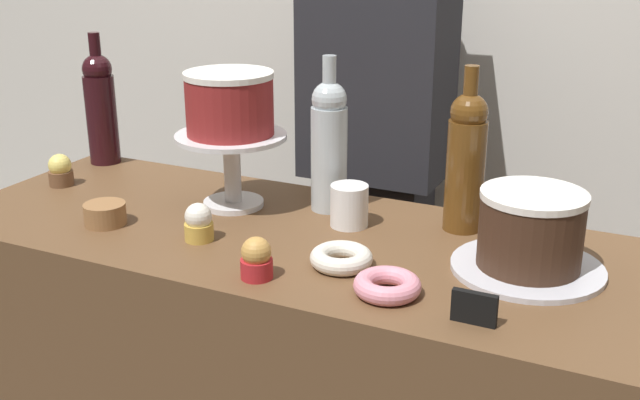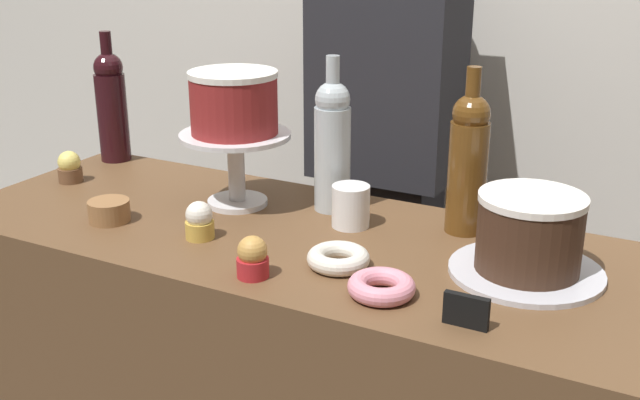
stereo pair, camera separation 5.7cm
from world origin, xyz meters
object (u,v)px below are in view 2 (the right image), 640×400
object	(u,v)px
wine_bottle_dark_red	(112,104)
price_sign_chalkboard	(466,311)
cupcake_caramel	(253,258)
donut_pink	(381,287)
cookie_stack	(109,211)
coffee_cup_ceramic	(351,206)
barista_figure	(384,178)
cupcake_lemon	(70,168)
white_layer_cake	(234,102)
chocolate_round_cake	(530,233)
wine_bottle_amber	(468,161)
cupcake_vanilla	(199,221)
cake_stand_pedestal	(236,156)
wine_bottle_clear	(332,143)
donut_sugar	(338,258)

from	to	relation	value
wine_bottle_dark_red	price_sign_chalkboard	size ratio (longest dim) A/B	4.65
cupcake_caramel	price_sign_chalkboard	size ratio (longest dim) A/B	1.06
donut_pink	cookie_stack	world-z (taller)	cookie_stack
donut_pink	coffee_cup_ceramic	distance (m)	0.31
barista_figure	coffee_cup_ceramic	bearing A→B (deg)	-74.46
cupcake_lemon	barista_figure	size ratio (longest dim) A/B	0.05
white_layer_cake	cupcake_lemon	xyz separation A→B (m)	(-0.43, -0.05, -0.19)
cookie_stack	chocolate_round_cake	bearing A→B (deg)	10.02
cupcake_lemon	cookie_stack	distance (m)	0.30
cupcake_caramel	coffee_cup_ceramic	xyz separation A→B (m)	(0.05, 0.29, 0.01)
wine_bottle_amber	cupcake_vanilla	size ratio (longest dim) A/B	4.38
chocolate_round_cake	wine_bottle_dark_red	distance (m)	1.12
cake_stand_pedestal	wine_bottle_dark_red	distance (m)	0.48
white_layer_cake	barista_figure	world-z (taller)	barista_figure
cupcake_vanilla	coffee_cup_ceramic	world-z (taller)	coffee_cup_ceramic
wine_bottle_amber	donut_pink	size ratio (longest dim) A/B	2.91
chocolate_round_cake	cupcake_lemon	bearing A→B (deg)	179.63
cake_stand_pedestal	chocolate_round_cake	size ratio (longest dim) A/B	1.29
wine_bottle_clear	donut_pink	xyz separation A→B (m)	(0.25, -0.32, -0.13)
white_layer_cake	cupcake_lemon	world-z (taller)	white_layer_cake
cupcake_lemon	cupcake_vanilla	xyz separation A→B (m)	(0.47, -0.14, 0.00)
wine_bottle_dark_red	cupcake_vanilla	size ratio (longest dim) A/B	4.38
cake_stand_pedestal	barista_figure	world-z (taller)	barista_figure
cupcake_caramel	wine_bottle_clear	bearing A→B (deg)	94.84
cake_stand_pedestal	cookie_stack	distance (m)	0.28
wine_bottle_clear	price_sign_chalkboard	xyz separation A→B (m)	(0.41, -0.36, -0.12)
wine_bottle_dark_red	cookie_stack	distance (m)	0.46
donut_pink	barista_figure	size ratio (longest dim) A/B	0.07
wine_bottle_dark_red	barista_figure	xyz separation A→B (m)	(0.60, 0.35, -0.21)
chocolate_round_cake	wine_bottle_amber	bearing A→B (deg)	137.94
chocolate_round_cake	wine_bottle_dark_red	bearing A→B (deg)	169.92
wine_bottle_dark_red	cupcake_lemon	size ratio (longest dim) A/B	4.38
wine_bottle_amber	cupcake_caramel	xyz separation A→B (m)	(-0.26, -0.37, -0.11)
cake_stand_pedestal	barista_figure	distance (m)	0.53
cupcake_lemon	coffee_cup_ceramic	bearing A→B (deg)	4.44
wine_bottle_amber	barista_figure	xyz separation A→B (m)	(-0.34, 0.41, -0.21)
donut_pink	price_sign_chalkboard	bearing A→B (deg)	-12.60
cupcake_vanilla	donut_pink	bearing A→B (deg)	-8.52
white_layer_cake	chocolate_round_cake	distance (m)	0.66
chocolate_round_cake	coffee_cup_ceramic	distance (m)	0.37
white_layer_cake	cupcake_vanilla	bearing A→B (deg)	-78.12
white_layer_cake	coffee_cup_ceramic	size ratio (longest dim) A/B	2.18
donut_pink	white_layer_cake	bearing A→B (deg)	150.66
chocolate_round_cake	coffee_cup_ceramic	world-z (taller)	chocolate_round_cake
white_layer_cake	chocolate_round_cake	bearing A→B (deg)	-5.36
white_layer_cake	wine_bottle_dark_red	xyz separation A→B (m)	(-0.46, 0.14, -0.08)
cookie_stack	cupcake_lemon	bearing A→B (deg)	149.55
cupcake_caramel	coffee_cup_ceramic	size ratio (longest dim) A/B	0.87
donut_sugar	cupcake_lemon	bearing A→B (deg)	170.32
price_sign_chalkboard	white_layer_cake	bearing A→B (deg)	154.55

